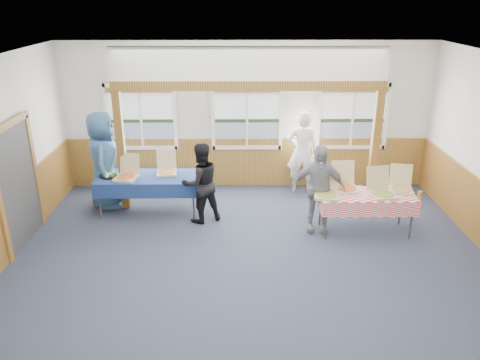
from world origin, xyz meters
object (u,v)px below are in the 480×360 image
woman_black (201,183)px  person_grey (318,189)px  woman_white (302,152)px  table_left (148,179)px  table_right (366,197)px  man_blue (103,160)px

woman_black → person_grey: size_ratio=0.95×
woman_white → person_grey: woman_white is taller
table_left → person_grey: 3.31m
table_left → woman_white: woman_white is taller
table_right → man_blue: (-4.99, 1.20, 0.30)m
woman_black → table_left: bearing=-48.0°
woman_white → woman_black: size_ratio=1.16×
table_right → woman_white: bearing=138.3°
man_blue → person_grey: bearing=-112.9°
man_blue → person_grey: man_blue is taller
table_left → table_right: (4.07, -0.91, -0.01)m
man_blue → person_grey: 4.28m
woman_white → table_right: bearing=122.6°
table_left → man_blue: size_ratio=1.08×
woman_black → man_blue: man_blue is taller
table_right → person_grey: size_ratio=1.12×
table_left → woman_black: bearing=-35.1°
woman_white → person_grey: 1.85m
table_right → person_grey: 0.88m
table_left → woman_white: bearing=4.3°
man_blue → table_right: bearing=-111.2°
person_grey → table_left: bearing=172.3°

